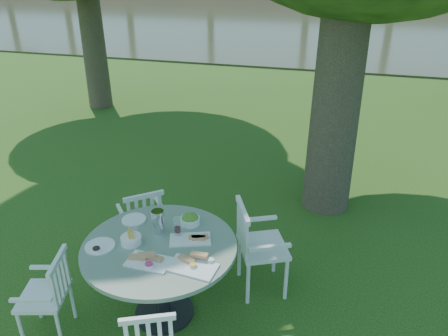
{
  "coord_description": "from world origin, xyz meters",
  "views": [
    {
      "loc": [
        1.24,
        -4.3,
        3.12
      ],
      "look_at": [
        0.0,
        0.2,
        0.85
      ],
      "focal_mm": 35.0,
      "sensor_mm": 36.0,
      "label": 1
    }
  ],
  "objects": [
    {
      "name": "chair_sw",
      "position": [
        -1.0,
        -1.85,
        0.49
      ],
      "size": [
        0.49,
        0.51,
        0.83
      ],
      "rotation": [
        0.0,
        0.0,
        -1.3
      ],
      "color": "silver",
      "rests_on": "ground"
    },
    {
      "name": "river",
      "position": [
        0.0,
        23.0,
        0.0
      ],
      "size": [
        100.0,
        28.0,
        0.12
      ],
      "primitive_type": "cube",
      "color": "#30321D",
      "rests_on": "ground"
    },
    {
      "name": "tableware",
      "position": [
        -0.18,
        -1.31,
        0.85
      ],
      "size": [
        1.23,
        0.86,
        0.23
      ],
      "color": "white",
      "rests_on": "table"
    },
    {
      "name": "ground",
      "position": [
        0.0,
        0.0,
        0.0
      ],
      "size": [
        140.0,
        140.0,
        0.0
      ],
      "primitive_type": "plane",
      "color": "#17370B",
      "rests_on": "ground"
    },
    {
      "name": "table",
      "position": [
        -0.16,
        -1.38,
        0.65
      ],
      "size": [
        1.38,
        1.38,
        0.81
      ],
      "color": "black",
      "rests_on": "ground"
    },
    {
      "name": "chair_ne",
      "position": [
        0.58,
        -0.79,
        0.57
      ],
      "size": [
        0.63,
        0.64,
        0.97
      ],
      "rotation": [
        0.0,
        0.0,
        -4.27
      ],
      "color": "silver",
      "rests_on": "ground"
    },
    {
      "name": "chair_nw",
      "position": [
        -0.7,
        -0.59,
        0.51
      ],
      "size": [
        0.6,
        0.59,
        0.86
      ],
      "rotation": [
        0.0,
        0.0,
        -2.43
      ],
      "color": "silver",
      "rests_on": "ground"
    }
  ]
}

